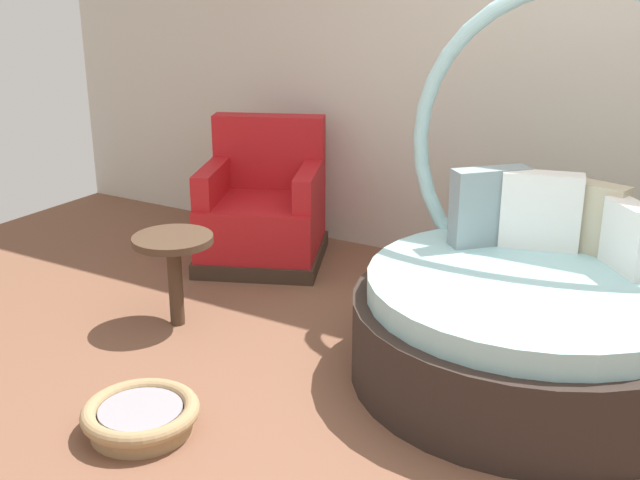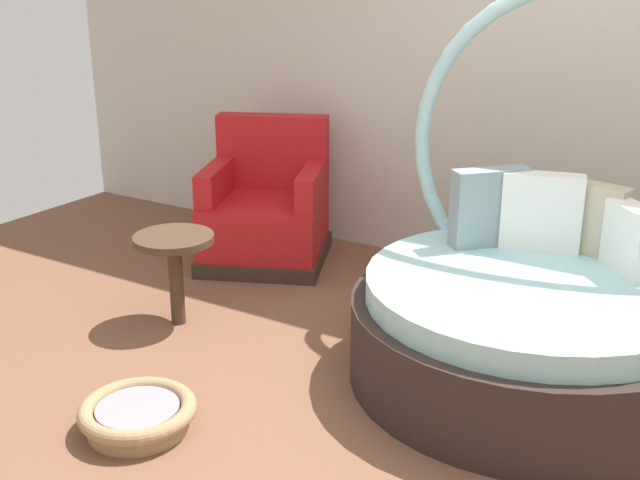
{
  "view_description": "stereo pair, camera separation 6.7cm",
  "coord_description": "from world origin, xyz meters",
  "views": [
    {
      "loc": [
        1.12,
        -2.72,
        1.92
      ],
      "look_at": [
        -0.87,
        0.64,
        0.55
      ],
      "focal_mm": 44.56,
      "sensor_mm": 36.0,
      "label": 1
    },
    {
      "loc": [
        1.18,
        -2.68,
        1.92
      ],
      "look_at": [
        -0.87,
        0.64,
        0.55
      ],
      "focal_mm": 44.56,
      "sensor_mm": 36.0,
      "label": 2
    }
  ],
  "objects": [
    {
      "name": "red_armchair",
      "position": [
        -1.81,
        1.46,
        0.33
      ],
      "size": [
        1.05,
        1.05,
        0.94
      ],
      "color": "#38281E",
      "rests_on": "ground_plane"
    },
    {
      "name": "side_table",
      "position": [
        -1.64,
        0.36,
        0.43
      ],
      "size": [
        0.44,
        0.44,
        0.52
      ],
      "color": "#473323",
      "rests_on": "ground_plane"
    },
    {
      "name": "round_daybed",
      "position": [
        0.22,
        0.83,
        0.37
      ],
      "size": [
        1.71,
        1.71,
        1.87
      ],
      "color": "#2D231E",
      "rests_on": "ground_plane"
    },
    {
      "name": "pet_basket",
      "position": [
        -1.06,
        -0.56,
        0.07
      ],
      "size": [
        0.51,
        0.51,
        0.13
      ],
      "color": "#9E7F56",
      "rests_on": "ground_plane"
    },
    {
      "name": "back_wall",
      "position": [
        0.0,
        2.12,
        1.57
      ],
      "size": [
        8.0,
        0.12,
        3.14
      ],
      "primitive_type": "cube",
      "color": "beige",
      "rests_on": "ground_plane"
    },
    {
      "name": "ground_plane",
      "position": [
        0.0,
        0.0,
        -0.01
      ],
      "size": [
        8.0,
        8.0,
        0.02
      ],
      "primitive_type": "cube",
      "color": "brown"
    }
  ]
}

